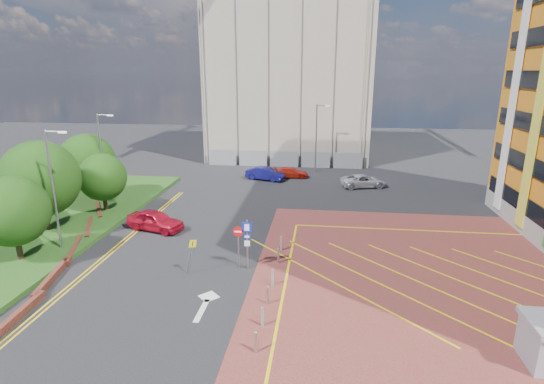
% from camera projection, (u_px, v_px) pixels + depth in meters
% --- Properties ---
extents(ground, '(140.00, 140.00, 0.00)m').
position_uv_depth(ground, '(237.00, 276.00, 25.46)').
color(ground, black).
rests_on(ground, ground).
extents(forecourt, '(26.00, 26.00, 0.02)m').
position_uv_depth(forecourt, '(481.00, 290.00, 23.81)').
color(forecourt, brown).
rests_on(forecourt, ground).
extents(grass_bed, '(14.00, 32.00, 0.30)m').
position_uv_depth(grass_bed, '(27.00, 225.00, 33.25)').
color(grass_bed, '#224616').
rests_on(grass_bed, ground).
extents(retaining_wall, '(6.06, 20.33, 0.40)m').
position_uv_depth(retaining_wall, '(71.00, 249.00, 28.70)').
color(retaining_wall, brown).
rests_on(retaining_wall, ground).
extents(tree_a, '(4.40, 4.40, 5.41)m').
position_uv_depth(tree_a, '(12.00, 211.00, 26.13)').
color(tree_a, '#3D2B1C').
rests_on(tree_a, grass_bed).
extents(tree_b, '(5.60, 5.60, 6.74)m').
position_uv_depth(tree_b, '(40.00, 179.00, 30.87)').
color(tree_b, '#3D2B1C').
rests_on(tree_b, grass_bed).
extents(tree_c, '(4.00, 4.00, 4.90)m').
position_uv_depth(tree_c, '(102.00, 177.00, 35.70)').
color(tree_c, '#3D2B1C').
rests_on(tree_c, grass_bed).
extents(tree_d, '(5.00, 5.00, 6.08)m').
position_uv_depth(tree_d, '(87.00, 161.00, 38.72)').
color(tree_d, '#3D2B1C').
rests_on(tree_d, grass_bed).
extents(lamp_left_near, '(1.53, 0.16, 8.00)m').
position_uv_depth(lamp_left_near, '(54.00, 186.00, 27.53)').
color(lamp_left_near, '#9EA0A8').
rests_on(lamp_left_near, grass_bed).
extents(lamp_left_far, '(1.53, 0.16, 8.00)m').
position_uv_depth(lamp_left_far, '(102.00, 155.00, 37.31)').
color(lamp_left_far, '#9EA0A8').
rests_on(lamp_left_far, grass_bed).
extents(lamp_back, '(1.53, 0.16, 8.00)m').
position_uv_depth(lamp_back, '(317.00, 136.00, 50.47)').
color(lamp_back, '#9EA0A8').
rests_on(lamp_back, ground).
extents(sign_cluster, '(1.17, 0.12, 3.20)m').
position_uv_depth(sign_cluster, '(244.00, 239.00, 25.82)').
color(sign_cluster, '#9EA0A8').
rests_on(sign_cluster, ground).
extents(warning_sign, '(0.71, 0.41, 2.25)m').
position_uv_depth(warning_sign, '(191.00, 252.00, 25.25)').
color(warning_sign, '#9EA0A8').
rests_on(warning_sign, ground).
extents(bollard_row, '(0.14, 11.14, 0.90)m').
position_uv_depth(bollard_row, '(271.00, 284.00, 23.47)').
color(bollard_row, '#9EA0A8').
rests_on(bollard_row, forecourt).
extents(construction_building, '(21.20, 19.20, 22.00)m').
position_uv_depth(construction_building, '(291.00, 76.00, 60.55)').
color(construction_building, '#AD9F8D').
rests_on(construction_building, ground).
extents(construction_fence, '(21.60, 0.06, 2.00)m').
position_uv_depth(construction_fence, '(292.00, 159.00, 53.67)').
color(construction_fence, gray).
rests_on(construction_fence, ground).
extents(car_red_left, '(4.86, 3.02, 1.54)m').
position_uv_depth(car_red_left, '(155.00, 220.00, 32.52)').
color(car_red_left, '#B20F25').
rests_on(car_red_left, ground).
extents(car_blue_back, '(4.61, 2.71, 1.44)m').
position_uv_depth(car_blue_back, '(265.00, 174.00, 47.44)').
color(car_blue_back, navy).
rests_on(car_blue_back, ground).
extents(car_red_back, '(4.03, 1.82, 1.15)m').
position_uv_depth(car_red_back, '(291.00, 173.00, 48.58)').
color(car_red_back, red).
rests_on(car_red_back, ground).
extents(car_silver_back, '(5.18, 3.35, 1.33)m').
position_uv_depth(car_silver_back, '(364.00, 181.00, 44.51)').
color(car_silver_back, silver).
rests_on(car_silver_back, ground).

